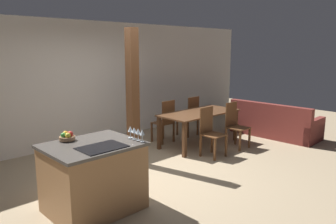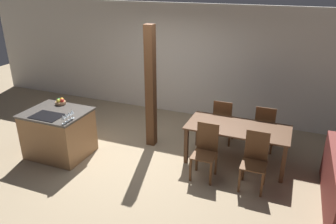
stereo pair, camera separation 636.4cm
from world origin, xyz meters
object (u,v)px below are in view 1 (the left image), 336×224
wine_glass_near (142,133)px  dining_table (199,116)px  fruit_bowl (67,137)px  dining_chair_far_left (165,121)px  wine_glass_end (130,129)px  dining_chair_far_right (190,116)px  wine_glass_far (134,130)px  dining_chair_near_right (235,124)px  kitchen_island (93,177)px  dining_chair_near_left (211,131)px  timber_post (133,98)px  couch (274,125)px  wine_glass_middle (138,132)px

wine_glass_near → dining_table: bearing=26.8°
fruit_bowl → dining_table: (3.42, 0.64, -0.32)m
wine_glass_near → dining_chair_far_left: wine_glass_near is taller
wine_glass_end → dining_chair_far_right: size_ratio=0.17×
wine_glass_far → dining_chair_near_right: size_ratio=0.17×
kitchen_island → dining_chair_near_left: bearing=6.7°
fruit_bowl → dining_chair_far_right: size_ratio=0.21×
kitchen_island → dining_chair_far_left: (2.84, 1.64, 0.05)m
wine_glass_near → wine_glass_end: 0.25m
dining_chair_far_right → timber_post: (-2.19, -0.58, 0.73)m
timber_post → dining_chair_far_right: bearing=15.0°
fruit_bowl → dining_chair_near_left: (3.00, -0.01, -0.46)m
dining_chair_far_right → wine_glass_near: bearing=32.8°
wine_glass_end → timber_post: 1.57m
kitchen_island → timber_post: size_ratio=0.47×
couch → dining_chair_near_right: bearing=84.0°
wine_glass_middle → dining_table: 3.07m
fruit_bowl → couch: 5.34m
wine_glass_middle → dining_chair_far_left: wine_glass_middle is taller
dining_table → dining_chair_far_right: (0.42, 0.65, -0.14)m
couch → timber_post: bearing=76.0°
dining_chair_far_left → dining_chair_near_left: bearing=90.0°
wine_glass_far → couch: (4.63, 0.44, -0.76)m
fruit_bowl → dining_chair_near_left: fruit_bowl is taller
wine_glass_near → dining_chair_near_right: size_ratio=0.17×
fruit_bowl → timber_post: size_ratio=0.08×
dining_table → couch: bearing=-22.6°
wine_glass_end → dining_chair_near_right: (3.17, 0.49, -0.53)m
couch → wine_glass_end: bearing=93.5°
wine_glass_far → dining_chair_far_left: 3.04m
dining_table → wine_glass_end: bearing=-157.6°
wine_glass_near → dining_table: (2.75, 1.39, -0.39)m
dining_chair_near_left → dining_chair_far_right: bearing=57.4°
dining_chair_far_right → couch: (1.46, -1.43, -0.23)m
dining_table → couch: 2.06m
kitchen_island → wine_glass_end: bearing=-16.6°
dining_chair_near_right → kitchen_island: bearing=-174.8°
wine_glass_middle → dining_chair_near_left: size_ratio=0.17×
dining_table → dining_chair_far_left: dining_chair_far_left is taller
kitchen_island → timber_post: bearing=35.3°
wine_glass_end → dining_chair_near_right: size_ratio=0.17×
timber_post → dining_table: bearing=-2.2°
couch → wine_glass_near: bearing=96.6°
couch → dining_table: bearing=66.5°
wine_glass_near → dining_chair_near_left: 2.51m
wine_glass_far → dining_chair_far_right: size_ratio=0.17×
couch → timber_post: (-3.64, 0.85, 0.95)m
wine_glass_middle → dining_chair_far_left: (2.34, 1.96, -0.53)m
dining_chair_near_left → couch: 2.31m
wine_glass_far → dining_chair_far_right: (3.17, 1.87, -0.53)m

